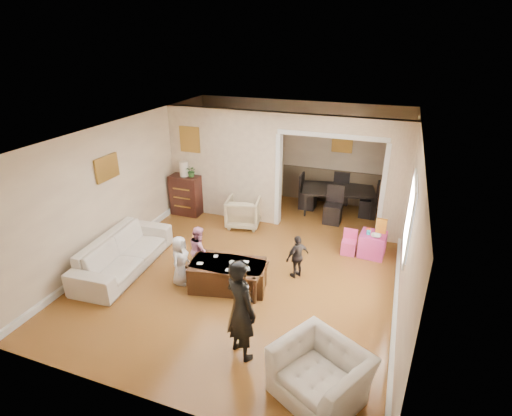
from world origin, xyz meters
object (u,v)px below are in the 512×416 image
at_px(sofa, 123,253).
at_px(child_toddler, 297,257).
at_px(cyan_cup, 369,232).
at_px(adult_person, 241,309).
at_px(child_kneel_a, 180,260).
at_px(child_kneel_b, 200,250).
at_px(coffee_table, 228,275).
at_px(play_table, 372,244).
at_px(dresser, 186,195).
at_px(armchair_front, 320,374).
at_px(coffee_cup, 232,264).
at_px(table_lamp, 184,169).
at_px(armchair_back, 244,212).
at_px(dining_table, 337,201).

bearing_deg(sofa, child_toddler, -78.98).
distance_m(cyan_cup, adult_person, 3.64).
distance_m(child_kneel_a, child_kneel_b, 0.47).
bearing_deg(coffee_table, child_kneel_b, 156.80).
bearing_deg(coffee_table, play_table, 41.67).
distance_m(sofa, dresser, 2.64).
bearing_deg(armchair_front, child_kneel_a, 179.71).
height_order(sofa, armchair_front, armchair_front).
bearing_deg(child_toddler, coffee_table, -17.13).
bearing_deg(sofa, coffee_cup, -92.72).
height_order(sofa, dresser, dresser).
xyz_separation_m(dresser, child_toddler, (3.28, -1.78, -0.08)).
height_order(armchair_front, coffee_cup, armchair_front).
relative_size(coffee_table, child_kneel_a, 1.42).
height_order(table_lamp, cyan_cup, table_lamp).
bearing_deg(child_toddler, sofa, -37.55).
relative_size(sofa, child_kneel_a, 2.46).
xyz_separation_m(dresser, table_lamp, (0.00, 0.00, 0.68)).
bearing_deg(armchair_back, sofa, 48.95).
bearing_deg(child_toddler, child_kneel_b, -38.25).
distance_m(sofa, dining_table, 5.23).
bearing_deg(play_table, dining_table, 118.50).
bearing_deg(coffee_cup, adult_person, -61.96).
xyz_separation_m(dining_table, child_kneel_a, (-2.11, -4.05, 0.15)).
xyz_separation_m(adult_person, child_kneel_a, (-1.66, 1.23, -0.30)).
bearing_deg(armchair_back, armchair_front, 111.88).
height_order(cyan_cup, dining_table, dining_table).
bearing_deg(armchair_back, adult_person, 100.37).
height_order(sofa, cyan_cup, sofa).
bearing_deg(child_toddler, cyan_cup, 174.75).
xyz_separation_m(dresser, dining_table, (3.49, 1.37, -0.19)).
xyz_separation_m(armchair_back, cyan_cup, (2.84, -0.42, 0.17)).
relative_size(cyan_cup, adult_person, 0.05).
relative_size(armchair_front, child_kneel_b, 1.12).
height_order(cyan_cup, adult_person, adult_person).
distance_m(dining_table, child_kneel_a, 4.57).
bearing_deg(coffee_table, adult_person, -59.65).
bearing_deg(dining_table, cyan_cup, -76.65).
distance_m(armchair_front, dining_table, 5.65).
distance_m(coffee_table, coffee_cup, 0.31).
bearing_deg(adult_person, cyan_cup, -80.59).
bearing_deg(child_kneel_a, dresser, 24.61).
height_order(child_kneel_b, child_toddler, child_kneel_b).
bearing_deg(child_kneel_a, coffee_table, -82.66).
bearing_deg(dining_table, table_lamp, -170.72).
height_order(coffee_table, coffee_cup, coffee_cup).
bearing_deg(dresser, sofa, -87.33).
bearing_deg(child_toddler, coffee_cup, -12.57).
bearing_deg(dresser, coffee_cup, -47.88).
relative_size(adult_person, child_kneel_b, 1.63).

